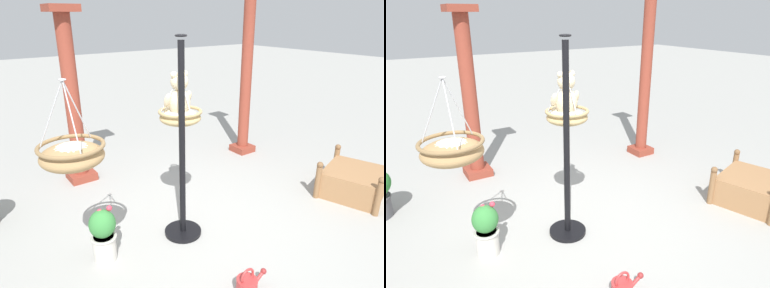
# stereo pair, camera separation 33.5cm
# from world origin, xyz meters

# --- Properties ---
(ground_plane) EXTENTS (40.00, 40.00, 0.00)m
(ground_plane) POSITION_xyz_m (0.00, 0.00, 0.00)
(ground_plane) COLOR #9E9E99
(display_pole_central) EXTENTS (0.44, 0.44, 2.30)m
(display_pole_central) POSITION_xyz_m (-0.23, 0.02, 0.70)
(display_pole_central) COLOR black
(display_pole_central) RESTS_ON ground
(hanging_basket_with_teddy) EXTENTS (0.51, 0.51, 0.57)m
(hanging_basket_with_teddy) POSITION_xyz_m (-0.08, 0.27, 1.38)
(hanging_basket_with_teddy) COLOR tan
(teddy_bear) EXTENTS (0.36, 0.31, 0.52)m
(teddy_bear) POSITION_xyz_m (-0.08, 0.29, 1.60)
(teddy_bear) COLOR beige
(hanging_basket_left_high) EXTENTS (0.58, 0.58, 0.77)m
(hanging_basket_left_high) POSITION_xyz_m (-1.44, -0.07, 1.35)
(hanging_basket_left_high) COLOR #A37F51
(greenhouse_pillar_left) EXTENTS (0.38, 0.38, 3.07)m
(greenhouse_pillar_left) POSITION_xyz_m (2.21, 1.53, 1.49)
(greenhouse_pillar_left) COLOR brown
(greenhouse_pillar_left) RESTS_ON ground
(greenhouse_pillar_right) EXTENTS (0.42, 0.42, 2.61)m
(greenhouse_pillar_right) POSITION_xyz_m (-0.71, 2.19, 1.26)
(greenhouse_pillar_right) COLOR brown
(greenhouse_pillar_right) RESTS_ON ground
(wooden_planter_box) EXTENTS (1.14, 1.08, 0.56)m
(wooden_planter_box) POSITION_xyz_m (2.33, -0.66, 0.21)
(wooden_planter_box) COLOR #9E7047
(wooden_planter_box) RESTS_ON ground
(potted_plant_tall_leafy) EXTENTS (0.28, 0.28, 0.62)m
(potted_plant_tall_leafy) POSITION_xyz_m (-1.18, 0.13, 0.31)
(potted_plant_tall_leafy) COLOR beige
(potted_plant_tall_leafy) RESTS_ON ground
(watering_can) EXTENTS (0.35, 0.20, 0.30)m
(watering_can) POSITION_xyz_m (-0.30, -1.14, 0.10)
(watering_can) COLOR #B23333
(watering_can) RESTS_ON ground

